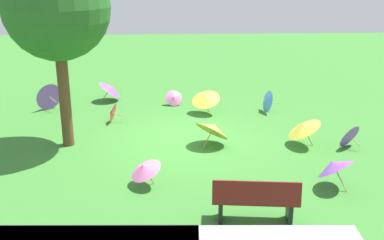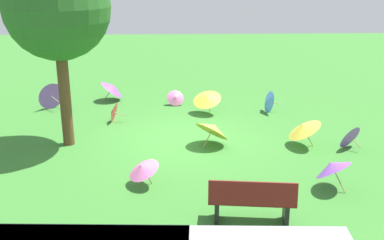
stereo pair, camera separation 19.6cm
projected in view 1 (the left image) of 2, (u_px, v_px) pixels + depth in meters
ground at (179, 140)px, 12.83m from camera, size 40.00×40.00×0.00m
park_bench at (256, 200)px, 8.59m from camera, size 1.64×0.66×0.90m
shade_tree at (57, 8)px, 11.34m from camera, size 2.64×2.64×4.92m
parasol_purple_0 at (48, 96)px, 15.36m from camera, size 0.90×0.87×0.91m
parasol_blue_0 at (266, 101)px, 15.08m from camera, size 0.67×0.75×0.73m
parasol_purple_1 at (334, 165)px, 9.94m from camera, size 1.12×1.12×0.82m
parasol_yellow_0 at (205, 98)px, 14.84m from camera, size 1.21×1.21×0.81m
parasol_purple_2 at (348, 135)px, 12.21m from camera, size 0.78×0.71×0.67m
parasol_yellow_1 at (303, 127)px, 12.25m from camera, size 0.89×0.92×0.83m
parasol_purple_4 at (111, 88)px, 16.29m from camera, size 0.84×0.91×0.81m
parasol_pink_2 at (174, 98)px, 15.82m from camera, size 0.62×0.61×0.53m
parasol_pink_3 at (144, 168)px, 10.03m from camera, size 0.95×0.95×0.65m
parasol_red_1 at (112, 113)px, 14.14m from camera, size 0.57×0.63×0.61m
parasol_yellow_3 at (213, 128)px, 12.31m from camera, size 1.27×1.27×0.84m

